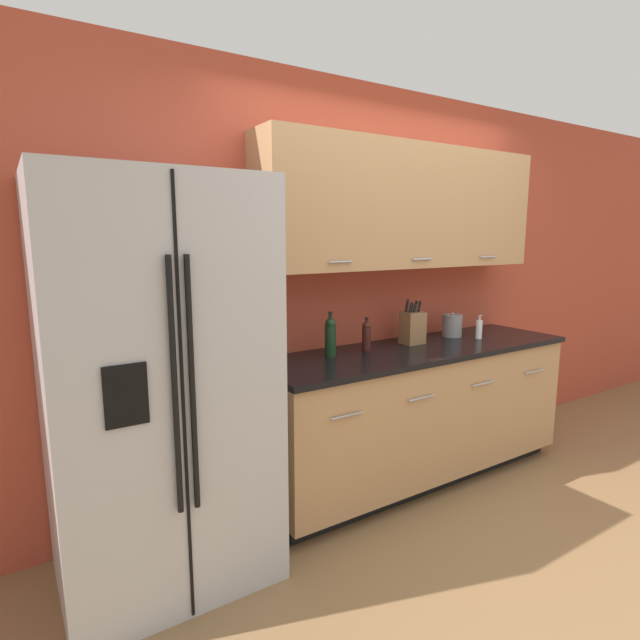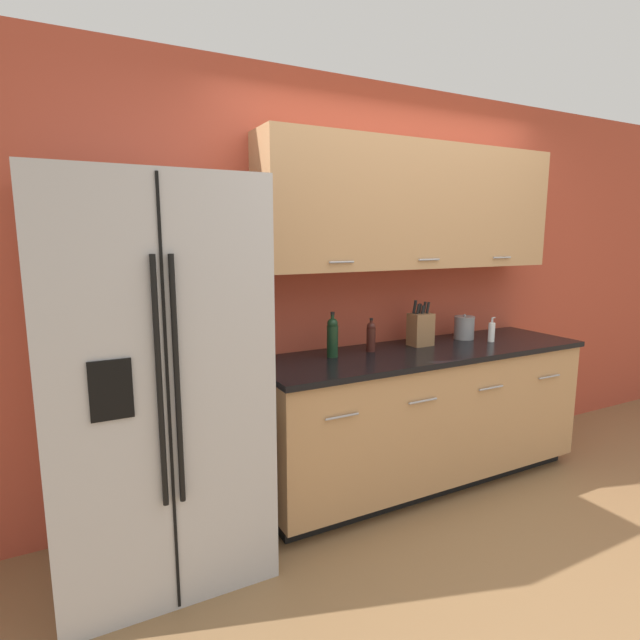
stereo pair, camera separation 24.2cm
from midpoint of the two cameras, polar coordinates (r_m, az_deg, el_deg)
ground_plane at (r=3.01m, az=26.61°, el=-24.36°), size 14.00×14.00×0.00m
wall_back at (r=3.45m, az=10.66°, el=6.38°), size 10.00×0.39×2.60m
counter_unit at (r=3.45m, az=13.62°, el=-10.54°), size 2.26×0.64×0.91m
refrigerator at (r=2.49m, az=-15.91°, el=-6.78°), size 0.95×0.78×1.90m
knife_block at (r=3.40m, az=13.44°, el=-0.98°), size 0.15×0.12×0.31m
wine_bottle at (r=3.00m, az=3.75°, el=-1.91°), size 0.07×0.07×0.27m
soap_dispenser at (r=3.67m, az=20.83°, el=-1.29°), size 0.05×0.04×0.17m
oil_bottle at (r=3.17m, az=8.04°, el=-1.85°), size 0.06×0.06×0.21m
steel_canister at (r=3.70m, az=17.97°, el=-0.83°), size 0.14×0.14×0.18m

